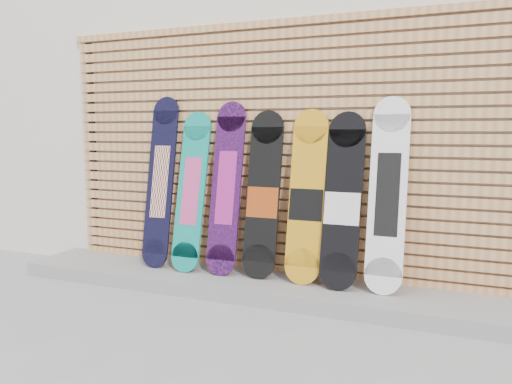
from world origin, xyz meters
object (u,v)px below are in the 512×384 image
(snowboard_4, at_px, (307,197))
(snowboard_6, at_px, (388,195))
(snowboard_0, at_px, (161,182))
(snowboard_1, at_px, (191,191))
(snowboard_3, at_px, (263,195))
(snowboard_2, at_px, (226,188))
(snowboard_5, at_px, (343,201))

(snowboard_4, xyz_separation_m, snowboard_6, (0.65, -0.00, 0.05))
(snowboard_0, xyz_separation_m, snowboard_1, (0.33, -0.02, -0.07))
(snowboard_3, bearing_deg, snowboard_4, -0.96)
(snowboard_2, distance_m, snowboard_3, 0.34)
(snowboard_1, bearing_deg, snowboard_0, 177.38)
(snowboard_0, distance_m, snowboard_3, 1.01)
(snowboard_1, height_order, snowboard_3, snowboard_3)
(snowboard_1, xyz_separation_m, snowboard_4, (1.07, 0.02, -0.01))
(snowboard_4, relative_size, snowboard_6, 0.94)
(snowboard_0, xyz_separation_m, snowboard_3, (1.01, 0.01, -0.08))
(snowboard_2, bearing_deg, snowboard_6, 0.12)
(snowboard_5, height_order, snowboard_6, snowboard_6)
(snowboard_2, height_order, snowboard_6, snowboard_6)
(snowboard_2, relative_size, snowboard_4, 1.05)
(snowboard_2, relative_size, snowboard_6, 0.99)
(snowboard_5, bearing_deg, snowboard_2, 179.20)
(snowboard_3, height_order, snowboard_6, snowboard_6)
(snowboard_0, bearing_deg, snowboard_5, -0.51)
(snowboard_2, bearing_deg, snowboard_3, 2.34)
(snowboard_2, bearing_deg, snowboard_4, 0.58)
(snowboard_0, distance_m, snowboard_4, 1.40)
(snowboard_3, relative_size, snowboard_6, 0.94)
(snowboard_3, xyz_separation_m, snowboard_5, (0.69, -0.03, -0.01))
(snowboard_1, xyz_separation_m, snowboard_6, (1.71, 0.02, 0.05))
(snowboard_1, xyz_separation_m, snowboard_5, (1.37, -0.00, -0.02))
(snowboard_2, height_order, snowboard_5, snowboard_2)
(snowboard_5, distance_m, snowboard_6, 0.35)
(snowboard_0, height_order, snowboard_3, snowboard_0)
(snowboard_1, bearing_deg, snowboard_6, 0.58)
(snowboard_6, bearing_deg, snowboard_3, 179.39)
(snowboard_0, relative_size, snowboard_3, 1.10)
(snowboard_3, distance_m, snowboard_6, 1.04)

